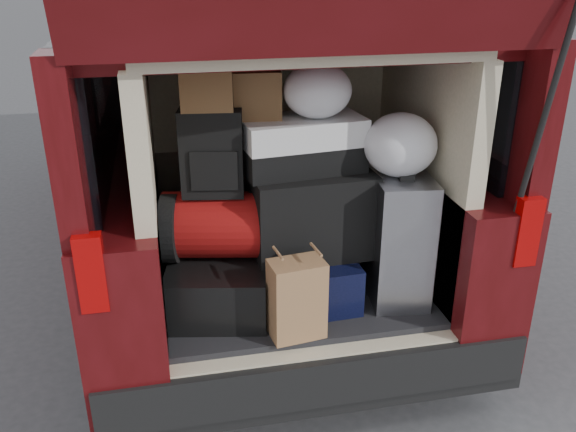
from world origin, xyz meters
name	(u,v)px	position (x,y,z in m)	size (l,w,h in m)	color
ground	(302,404)	(0.00, 0.00, 0.00)	(80.00, 80.00, 0.00)	#343437
minivan	(244,129)	(0.00, 1.86, 0.91)	(1.90, 5.35, 2.77)	black
load_floor	(291,327)	(0.00, 0.28, 0.28)	(1.24, 1.05, 0.55)	black
black_hardshell	(220,278)	(-0.36, 0.16, 0.67)	(0.44, 0.61, 0.24)	black
navy_hardshell	(304,274)	(0.03, 0.13, 0.66)	(0.42, 0.52, 0.23)	black
silver_roller	(397,236)	(0.46, 0.06, 0.85)	(0.25, 0.41, 0.61)	silver
kraft_bag	(297,299)	(-0.07, -0.18, 0.73)	(0.23, 0.15, 0.35)	#AB7C4D
red_duffel	(215,224)	(-0.37, 0.17, 0.94)	(0.46, 0.30, 0.30)	maroon
black_soft_case	(312,213)	(0.07, 0.14, 0.97)	(0.55, 0.33, 0.39)	black
backpack	(212,152)	(-0.37, 0.17, 1.28)	(0.27, 0.16, 0.38)	black
twotone_duffel	(302,144)	(0.03, 0.19, 1.29)	(0.53, 0.28, 0.24)	white
grocery_sack_lower	(207,85)	(-0.38, 0.17, 1.57)	(0.21, 0.17, 0.19)	brown
grocery_sack_upper	(256,94)	(-0.16, 0.24, 1.51)	(0.20, 0.17, 0.20)	brown
plastic_bag_center	(317,91)	(0.09, 0.17, 1.53)	(0.30, 0.28, 0.24)	white
plastic_bag_right	(400,145)	(0.44, 0.06, 1.30)	(0.32, 0.30, 0.28)	white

